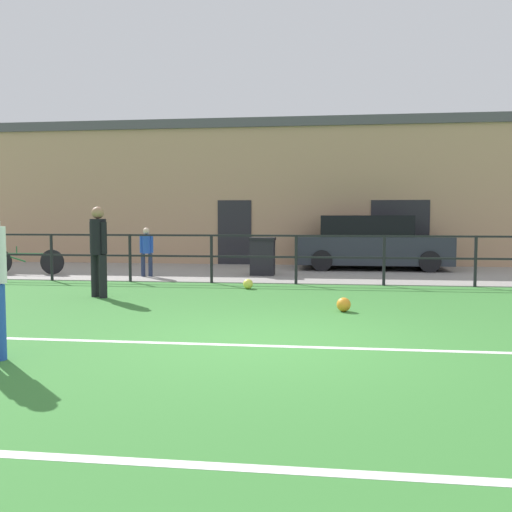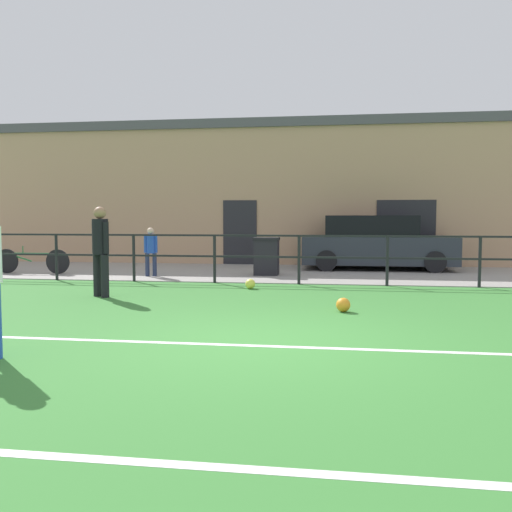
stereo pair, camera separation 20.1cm
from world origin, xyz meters
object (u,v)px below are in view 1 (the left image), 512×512
soccer_ball_spare (344,305)px  trash_bin_0 (263,256)px  parked_car_red (371,244)px  player_goalkeeper (98,246)px  spectator_child (147,249)px  soccer_ball_match (248,284)px  bicycle_parked_0 (26,261)px

soccer_ball_spare → trash_bin_0: (-1.97, 5.42, 0.41)m
soccer_ball_spare → parked_car_red: size_ratio=0.05×
player_goalkeeper → parked_car_red: player_goalkeeper is taller
spectator_child → soccer_ball_match: bearing=132.2°
soccer_ball_spare → parked_car_red: bearing=82.3°
soccer_ball_match → spectator_child: size_ratio=0.17×
bicycle_parked_0 → soccer_ball_spare: bearing=-30.1°
spectator_child → bicycle_parked_0: 3.46m
spectator_child → trash_bin_0: bearing=-179.3°
player_goalkeeper → soccer_ball_match: (2.70, 1.61, -0.89)m
soccer_ball_spare → spectator_child: size_ratio=0.19×
parked_car_red → spectator_child: bearing=-154.2°
parked_car_red → trash_bin_0: size_ratio=4.39×
soccer_ball_spare → trash_bin_0: 5.78m
spectator_child → trash_bin_0: spectator_child is taller
player_goalkeeper → bicycle_parked_0: 5.30m
player_goalkeeper → trash_bin_0: 5.15m
soccer_ball_spare → bicycle_parked_0: 9.66m
soccer_ball_spare → bicycle_parked_0: bearing=149.9°
parked_car_red → soccer_ball_match: bearing=-121.6°
soccer_ball_spare → bicycle_parked_0: size_ratio=0.11×
spectator_child → bicycle_parked_0: (-3.43, 0.17, -0.37)m
player_goalkeeper → soccer_ball_spare: size_ratio=7.49×
soccer_ball_match → soccer_ball_spare: soccer_ball_spare is taller
soccer_ball_match → bicycle_parked_0: (-6.37, 2.17, 0.26)m
spectator_child → bicycle_parked_0: bearing=-16.3°
spectator_child → player_goalkeeper: bearing=80.2°
player_goalkeeper → soccer_ball_match: player_goalkeeper is taller
soccer_ball_match → bicycle_parked_0: bearing=161.2°
player_goalkeeper → spectator_child: (-0.23, 3.61, -0.26)m
player_goalkeeper → trash_bin_0: size_ratio=1.77×
player_goalkeeper → bicycle_parked_0: player_goalkeeper is taller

